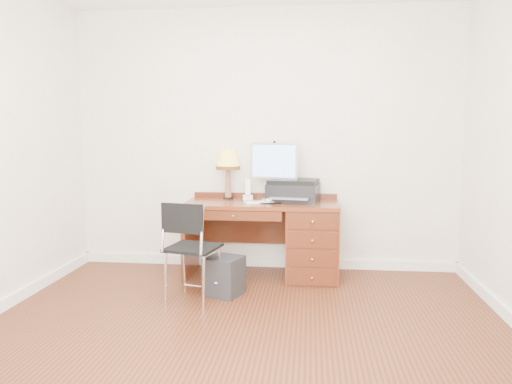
# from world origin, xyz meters

# --- Properties ---
(ground) EXTENTS (4.00, 4.00, 0.00)m
(ground) POSITION_xyz_m (0.00, 0.00, 0.00)
(ground) COLOR #3E1C0E
(ground) RESTS_ON ground
(room_shell) EXTENTS (4.00, 4.00, 4.00)m
(room_shell) POSITION_xyz_m (0.00, 0.63, 0.05)
(room_shell) COLOR white
(room_shell) RESTS_ON ground
(desk) EXTENTS (1.50, 0.67, 0.75)m
(desk) POSITION_xyz_m (0.32, 1.40, 0.41)
(desk) COLOR maroon
(desk) RESTS_ON ground
(monitor) EXTENTS (0.49, 0.24, 0.58)m
(monitor) POSITION_xyz_m (0.10, 1.55, 1.11)
(monitor) COLOR silver
(monitor) RESTS_ON desk
(keyboard) EXTENTS (0.39, 0.23, 0.01)m
(keyboard) POSITION_xyz_m (0.02, 1.34, 0.76)
(keyboard) COLOR white
(keyboard) RESTS_ON desk
(mouse_pad) EXTENTS (0.24, 0.24, 0.05)m
(mouse_pad) POSITION_xyz_m (0.08, 1.36, 0.76)
(mouse_pad) COLOR black
(mouse_pad) RESTS_ON desk
(printer) EXTENTS (0.55, 0.46, 0.22)m
(printer) POSITION_xyz_m (0.31, 1.49, 0.86)
(printer) COLOR black
(printer) RESTS_ON desk
(leg_lamp) EXTENTS (0.25, 0.25, 0.51)m
(leg_lamp) POSITION_xyz_m (-0.37, 1.58, 1.13)
(leg_lamp) COLOR black
(leg_lamp) RESTS_ON desk
(phone) EXTENTS (0.11, 0.11, 0.21)m
(phone) POSITION_xyz_m (-0.16, 1.55, 0.81)
(phone) COLOR white
(phone) RESTS_ON desk
(pen_cup) EXTENTS (0.09, 0.09, 0.11)m
(pen_cup) POSITION_xyz_m (0.28, 1.50, 0.81)
(pen_cup) COLOR black
(pen_cup) RESTS_ON desk
(chair) EXTENTS (0.48, 0.49, 0.87)m
(chair) POSITION_xyz_m (-0.52, 0.55, 0.53)
(chair) COLOR black
(chair) RESTS_ON ground
(equipment_box) EXTENTS (0.37, 0.37, 0.34)m
(equipment_box) POSITION_xyz_m (-0.28, 0.78, 0.17)
(equipment_box) COLOR black
(equipment_box) RESTS_ON ground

